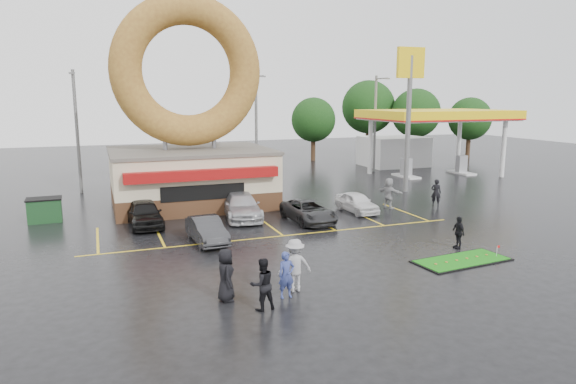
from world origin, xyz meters
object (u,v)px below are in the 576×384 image
object	(u,v)px
car_white	(357,202)
dumpster	(45,211)
shell_sign	(409,92)
car_grey	(309,211)
person_blue	(286,275)
putting_green	(462,260)
donut_shop	(190,137)
person_cameraman	(458,232)
gas_station	(417,133)
streetlight_left	(77,129)
car_dgrey	(207,230)
streetlight_right	(375,121)
car_silver	(241,206)
car_black	(145,213)
streetlight_mid	(257,124)

from	to	relation	value
car_white	dumpster	world-z (taller)	dumpster
shell_sign	car_grey	size ratio (longest dim) A/B	2.38
person_blue	dumpster	distance (m)	17.93
putting_green	donut_shop	bearing A→B (deg)	118.81
car_grey	dumpster	xyz separation A→B (m)	(-14.18, 5.32, 0.03)
car_white	putting_green	world-z (taller)	car_white
person_cameraman	donut_shop	bearing A→B (deg)	-138.59
car_white	gas_station	bearing A→B (deg)	42.50
streetlight_left	car_white	xyz separation A→B (m)	(16.17, -12.93, -4.16)
car_dgrey	person_blue	size ratio (longest dim) A/B	2.26
streetlight_right	car_dgrey	bearing A→B (deg)	-137.44
car_silver	streetlight_left	bearing A→B (deg)	134.34
streetlight_right	car_black	xyz separation A→B (m)	(-22.49, -13.92, -4.06)
car_dgrey	putting_green	xyz separation A→B (m)	(9.84, -6.84, -0.59)
car_dgrey	dumpster	xyz separation A→B (m)	(-7.84, 7.48, 0.02)
streetlight_right	car_dgrey	world-z (taller)	streetlight_right
car_silver	car_grey	xyz separation A→B (m)	(3.36, -2.22, -0.10)
car_black	car_grey	xyz separation A→B (m)	(8.90, -2.22, -0.11)
person_blue	person_cameraman	distance (m)	10.13
car_white	person_blue	xyz separation A→B (m)	(-8.88, -11.36, 0.22)
car_black	putting_green	xyz separation A→B (m)	(12.40, -11.23, -0.69)
car_grey	car_black	bearing A→B (deg)	163.36
streetlight_left	streetlight_right	size ratio (longest dim) A/B	1.00
putting_green	car_dgrey	bearing A→B (deg)	145.19
car_silver	dumpster	size ratio (longest dim) A/B	2.74
shell_sign	streetlight_left	xyz separation A→B (m)	(-23.00, 7.92, -2.60)
gas_station	streetlight_mid	xyz separation A→B (m)	(-16.00, -0.02, 1.08)
streetlight_right	car_black	size ratio (longest dim) A/B	2.12
shell_sign	streetlight_right	bearing A→B (deg)	73.17
shell_sign	car_grey	bearing A→B (deg)	-149.55
streetlight_mid	car_white	world-z (taller)	streetlight_mid
streetlight_right	car_grey	xyz separation A→B (m)	(-13.59, -16.14, -4.16)
dumpster	putting_green	distance (m)	22.76
streetlight_mid	streetlight_right	xyz separation A→B (m)	(12.00, 1.00, 0.00)
car_black	streetlight_mid	bearing A→B (deg)	49.08
car_grey	streetlight_right	bearing A→B (deg)	47.29
car_dgrey	car_grey	world-z (taller)	car_dgrey
streetlight_mid	person_cameraman	world-z (taller)	streetlight_mid
car_grey	person_blue	bearing A→B (deg)	-119.42
streetlight_left	streetlight_mid	size ratio (longest dim) A/B	1.00
streetlight_right	putting_green	distance (m)	27.51
car_black	car_silver	size ratio (longest dim) A/B	0.86
person_cameraman	putting_green	xyz separation A→B (m)	(-1.10, -1.67, -0.74)
car_black	person_cameraman	xyz separation A→B (m)	(13.50, -9.55, 0.05)
streetlight_mid	car_silver	world-z (taller)	streetlight_mid
shell_sign	car_white	world-z (taller)	shell_sign
car_black	donut_shop	bearing A→B (deg)	53.08
shell_sign	car_white	xyz separation A→B (m)	(-6.83, -5.01, -6.76)
car_white	donut_shop	bearing A→B (deg)	144.13
putting_green	person_blue	bearing A→B (deg)	-172.43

